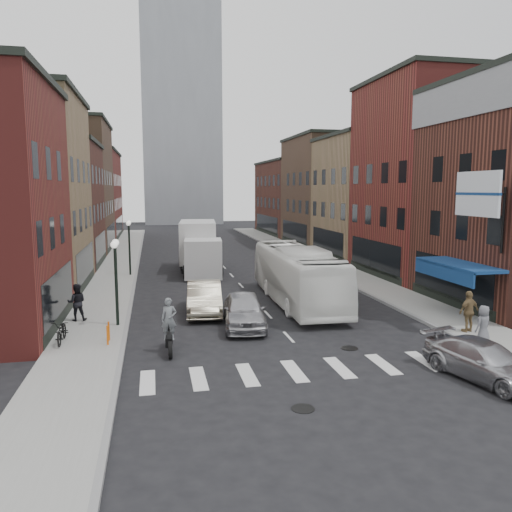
{
  "coord_description": "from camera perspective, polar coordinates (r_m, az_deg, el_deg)",
  "views": [
    {
      "loc": [
        -5.69,
        -19.36,
        6.42
      ],
      "look_at": [
        -0.42,
        6.02,
        2.92
      ],
      "focal_mm": 35.0,
      "sensor_mm": 36.0,
      "label": 1
    }
  ],
  "objects": [
    {
      "name": "billboard_sign",
      "position": [
        24.46,
        24.13,
        6.34
      ],
      "size": [
        1.52,
        3.0,
        3.7
      ],
      "color": "black",
      "rests_on": "ground"
    },
    {
      "name": "sedan_left_far",
      "position": [
        26.1,
        -5.93,
        -4.77
      ],
      "size": [
        2.15,
        5.07,
        1.63
      ],
      "primitive_type": "imported",
      "rotation": [
        0.0,
        0.0,
        -0.09
      ],
      "color": "#BAB097",
      "rests_on": "ground"
    },
    {
      "name": "sedan_left_near",
      "position": [
        23.42,
        -1.38,
        -6.21
      ],
      "size": [
        2.42,
        4.88,
        1.6
      ],
      "primitive_type": "imported",
      "rotation": [
        0.0,
        0.0,
        -0.12
      ],
      "color": "#ADACB1",
      "rests_on": "ground"
    },
    {
      "name": "sidewalk_right",
      "position": [
        44.19,
        7.13,
        -0.63
      ],
      "size": [
        3.0,
        74.0,
        0.15
      ],
      "primitive_type": "cube",
      "color": "gray",
      "rests_on": "ground"
    },
    {
      "name": "bldg_left_mid_b",
      "position": [
        44.37,
        -23.95,
        5.39
      ],
      "size": [
        10.3,
        10.2,
        10.3
      ],
      "color": "#4A221A",
      "rests_on": "ground"
    },
    {
      "name": "bike_rack",
      "position": [
        21.57,
        -16.54,
        -8.44
      ],
      "size": [
        0.08,
        0.68,
        0.8
      ],
      "color": "#D8590C",
      "rests_on": "sidewalk_left"
    },
    {
      "name": "sidewalk_left",
      "position": [
        41.94,
        -15.44,
        -1.3
      ],
      "size": [
        3.0,
        74.0,
        0.15
      ],
      "primitive_type": "cube",
      "color": "gray",
      "rests_on": "ground"
    },
    {
      "name": "curb_right",
      "position": [
        43.74,
        5.26,
        -0.79
      ],
      "size": [
        0.2,
        74.0,
        0.16
      ],
      "primitive_type": "cube",
      "color": "gray",
      "rests_on": "ground"
    },
    {
      "name": "curb_car",
      "position": [
        18.85,
        24.64,
        -10.87
      ],
      "size": [
        2.88,
        4.79,
        1.3
      ],
      "primitive_type": "imported",
      "rotation": [
        0.0,
        0.0,
        0.25
      ],
      "color": "#B1B1B5",
      "rests_on": "ground"
    },
    {
      "name": "transit_bus",
      "position": [
        28.19,
        4.69,
        -2.16
      ],
      "size": [
        2.97,
        11.63,
        3.22
      ],
      "primitive_type": "imported",
      "rotation": [
        0.0,
        0.0,
        -0.02
      ],
      "color": "white",
      "rests_on": "ground"
    },
    {
      "name": "streetlamp_far",
      "position": [
        37.57,
        -14.3,
        2.09
      ],
      "size": [
        0.32,
        1.22,
        4.11
      ],
      "color": "black",
      "rests_on": "ground"
    },
    {
      "name": "crosswalk_stripes",
      "position": [
        18.48,
        7.15,
        -12.72
      ],
      "size": [
        12.0,
        2.2,
        0.01
      ],
      "primitive_type": "cube",
      "color": "silver",
      "rests_on": "ground"
    },
    {
      "name": "ped_right_c",
      "position": [
        22.48,
        24.55,
        -7.14
      ],
      "size": [
        0.9,
        0.74,
        1.58
      ],
      "primitive_type": "imported",
      "rotation": [
        0.0,
        0.0,
        3.49
      ],
      "color": "slate",
      "rests_on": "sidewalk_right"
    },
    {
      "name": "ped_left_solo",
      "position": [
        25.41,
        -19.81,
        -4.99
      ],
      "size": [
        0.9,
        0.55,
        1.79
      ],
      "primitive_type": "imported",
      "rotation": [
        0.0,
        0.0,
        3.2
      ],
      "color": "black",
      "rests_on": "sidewalk_left"
    },
    {
      "name": "bldg_right_far_a",
      "position": [
        58.16,
        9.17,
        7.33
      ],
      "size": [
        10.3,
        12.2,
        12.3
      ],
      "color": "brown",
      "rests_on": "ground"
    },
    {
      "name": "bldg_right_mid_b",
      "position": [
        48.05,
        13.86,
        6.55
      ],
      "size": [
        10.3,
        10.2,
        11.3
      ],
      "color": "#947951",
      "rests_on": "ground"
    },
    {
      "name": "bldg_left_far_a",
      "position": [
        55.15,
        -21.64,
        7.39
      ],
      "size": [
        10.3,
        12.2,
        13.3
      ],
      "color": "brown",
      "rests_on": "ground"
    },
    {
      "name": "curb_left",
      "position": [
        41.88,
        -13.39,
        -1.34
      ],
      "size": [
        0.2,
        74.0,
        0.16
      ],
      "primitive_type": "cube",
      "color": "gray",
      "rests_on": "ground"
    },
    {
      "name": "ped_right_b",
      "position": [
        23.99,
        23.15,
        -5.84
      ],
      "size": [
        1.17,
        0.77,
        1.84
      ],
      "primitive_type": "imported",
      "rotation": [
        0.0,
        0.0,
        3.37
      ],
      "color": "olive",
      "rests_on": "sidewalk_right"
    },
    {
      "name": "box_truck",
      "position": [
        38.78,
        -6.5,
        0.96
      ],
      "size": [
        3.26,
        9.11,
        3.87
      ],
      "rotation": [
        0.0,
        0.0,
        -0.1
      ],
      "color": "silver",
      "rests_on": "ground"
    },
    {
      "name": "bldg_right_mid_a",
      "position": [
        39.26,
        20.28,
        8.28
      ],
      "size": [
        10.3,
        10.2,
        14.3
      ],
      "color": "maroon",
      "rests_on": "ground"
    },
    {
      "name": "streetlamp_near",
      "position": [
        23.69,
        -15.75,
        -1.13
      ],
      "size": [
        0.32,
        1.22,
        4.11
      ],
      "color": "black",
      "rests_on": "ground"
    },
    {
      "name": "distant_tower",
      "position": [
        99.28,
        -8.69,
        18.39
      ],
      "size": [
        14.0,
        14.0,
        50.0
      ],
      "primitive_type": "cube",
      "color": "#9399A0",
      "rests_on": "ground"
    },
    {
      "name": "ground",
      "position": [
        21.18,
        4.49,
        -9.99
      ],
      "size": [
        160.0,
        160.0,
        0.0
      ],
      "primitive_type": "plane",
      "color": "black",
      "rests_on": "ground"
    },
    {
      "name": "awning_blue",
      "position": [
        26.57,
        21.79,
        -1.08
      ],
      "size": [
        1.8,
        5.0,
        0.78
      ],
      "color": "navy",
      "rests_on": "ground"
    },
    {
      "name": "bldg_left_far_b",
      "position": [
        69.0,
        -19.62,
        6.61
      ],
      "size": [
        10.3,
        16.2,
        11.3
      ],
      "color": "maroon",
      "rests_on": "ground"
    },
    {
      "name": "parked_bicycle",
      "position": [
        22.18,
        -21.29,
        -7.98
      ],
      "size": [
        0.66,
        1.85,
        0.97
      ],
      "primitive_type": "imported",
      "rotation": [
        0.0,
        0.0,
        0.01
      ],
      "color": "black",
      "rests_on": "sidewalk_left"
    },
    {
      "name": "bldg_right_far_b",
      "position": [
        71.43,
        5.13,
        6.64
      ],
      "size": [
        10.3,
        16.2,
        10.3
      ],
      "color": "#4A221A",
      "rests_on": "ground"
    },
    {
      "name": "motorcycle_rider",
      "position": [
        20.03,
        -9.89,
        -8.03
      ],
      "size": [
        0.63,
        2.17,
        2.21
      ],
      "rotation": [
        0.0,
        0.0,
        -0.08
      ],
      "color": "black",
      "rests_on": "ground"
    }
  ]
}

